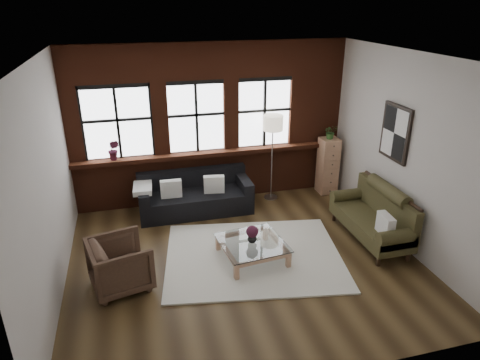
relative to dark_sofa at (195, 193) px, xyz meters
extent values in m
plane|color=#3A2815|center=(0.47, -1.90, -0.40)|extent=(5.50, 5.50, 0.00)
plane|color=white|center=(0.47, -1.90, 2.80)|extent=(5.50, 5.50, 0.00)
plane|color=beige|center=(0.47, 0.60, 1.20)|extent=(5.50, 0.00, 5.50)
plane|color=beige|center=(0.47, -4.40, 1.20)|extent=(5.50, 0.00, 5.50)
plane|color=beige|center=(-2.28, -1.90, 1.20)|extent=(0.00, 5.00, 5.00)
plane|color=beige|center=(3.22, -1.90, 1.20)|extent=(0.00, 5.00, 5.00)
cube|color=#552414|center=(0.47, 0.45, 0.64)|extent=(5.50, 0.30, 0.08)
cube|color=silver|center=(0.65, -1.87, -0.38)|extent=(3.17, 2.67, 0.03)
cube|color=white|center=(-0.47, -0.10, 0.19)|extent=(0.40, 0.15, 0.34)
cube|color=white|center=(0.36, -0.10, 0.19)|extent=(0.42, 0.20, 0.34)
cube|color=white|center=(2.69, -2.39, 0.19)|extent=(0.17, 0.39, 0.34)
imported|color=#422E21|center=(-1.44, -2.12, -0.02)|extent=(1.00, 0.98, 0.76)
imported|color=#B2B2B2|center=(0.61, -1.94, 0.00)|extent=(0.18, 0.18, 0.15)
sphere|color=#4D1A2F|center=(0.61, -1.94, 0.12)|extent=(0.20, 0.20, 0.20)
cube|color=tan|center=(2.92, 0.20, 0.21)|extent=(0.37, 0.37, 1.22)
imported|color=#2D5923|center=(2.92, 0.20, 0.97)|extent=(0.29, 0.26, 0.30)
imported|color=#4D1A2F|center=(-1.45, 0.42, 0.89)|extent=(0.27, 0.25, 0.40)
camera|label=1|loc=(-1.09, -7.60, 3.54)|focal=32.00mm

